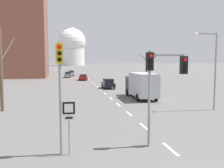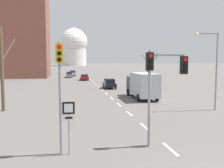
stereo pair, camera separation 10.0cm
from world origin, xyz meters
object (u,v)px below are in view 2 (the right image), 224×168
route_sign_post (69,118)px  delivery_truck (142,85)px  sedan_near_left (69,75)px  sedan_mid_centre (109,83)px  traffic_signal_near_left (60,77)px  sedan_far_left (73,73)px  traffic_signal_centre_tall (162,74)px  street_lamp_right (212,62)px  sedan_near_right (84,77)px

route_sign_post → delivery_truck: size_ratio=0.37×
sedan_near_left → sedan_mid_centre: (6.53, -28.51, 0.02)m
traffic_signal_near_left → sedan_far_left: traffic_signal_near_left is taller
traffic_signal_near_left → route_sign_post: (0.39, -0.18, -2.01)m
delivery_truck → traffic_signal_centre_tall: bearing=-103.5°
route_sign_post → delivery_truck: delivery_truck is taller
street_lamp_right → sedan_near_right: bearing=103.9°
sedan_far_left → sedan_mid_centre: bearing=-81.2°
sedan_far_left → street_lamp_right: bearing=-77.9°
traffic_signal_near_left → sedan_near_right: 47.13m
sedan_near_left → sedan_mid_centre: 29.25m
street_lamp_right → sedan_near_right: size_ratio=1.64×
sedan_near_right → delivery_truck: size_ratio=0.61×
sedan_near_right → sedan_near_left: bearing=108.9°
traffic_signal_near_left → street_lamp_right: bearing=33.2°
traffic_signal_near_left → sedan_near_right: size_ratio=1.28×
traffic_signal_near_left → delivery_truck: (9.30, 17.01, -2.16)m
delivery_truck → sedan_near_right: bearing=99.9°
traffic_signal_centre_tall → sedan_near_right: traffic_signal_centre_tall is taller
route_sign_post → sedan_mid_centre: bearing=76.9°
route_sign_post → sedan_near_left: 57.27m
route_sign_post → sedan_near_left: size_ratio=0.68×
route_sign_post → delivery_truck: 19.36m
traffic_signal_near_left → sedan_near_left: bearing=89.4°
sedan_near_left → sedan_near_right: sedan_near_left is taller
street_lamp_right → sedan_far_left: bearing=102.1°
sedan_mid_centre → traffic_signal_centre_tall: bearing=-93.6°
traffic_signal_near_left → sedan_mid_centre: 29.58m
traffic_signal_centre_tall → sedan_near_left: bearing=94.8°
traffic_signal_centre_tall → route_sign_post: bearing=-174.2°
traffic_signal_centre_tall → delivery_truck: (4.00, 16.70, -2.23)m
delivery_truck → sedan_mid_centre: bearing=100.8°
traffic_signal_near_left → sedan_far_left: bearing=88.6°
traffic_signal_near_left → street_lamp_right: street_lamp_right is taller
traffic_signal_centre_tall → route_sign_post: size_ratio=1.92×
route_sign_post → sedan_near_right: bearing=85.5°
traffic_signal_near_left → traffic_signal_centre_tall: (5.30, 0.31, 0.07)m
route_sign_post → sedan_far_left: 64.34m
traffic_signal_near_left → delivery_truck: bearing=61.3°
street_lamp_right → route_sign_post: bearing=-145.4°
sedan_near_right → delivery_truck: (5.23, -29.84, 0.94)m
route_sign_post → sedan_near_right: size_ratio=0.62×
traffic_signal_centre_tall → sedan_mid_centre: bearing=86.4°
traffic_signal_near_left → delivery_truck: size_ratio=0.77×
traffic_signal_centre_tall → sedan_near_right: size_ratio=1.19×
delivery_truck → sedan_far_left: bearing=99.3°
traffic_signal_centre_tall → sedan_near_left: 57.04m
sedan_mid_centre → sedan_far_left: size_ratio=0.97×
sedan_near_right → delivery_truck: 30.32m
traffic_signal_near_left → sedan_near_left: size_ratio=1.40×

